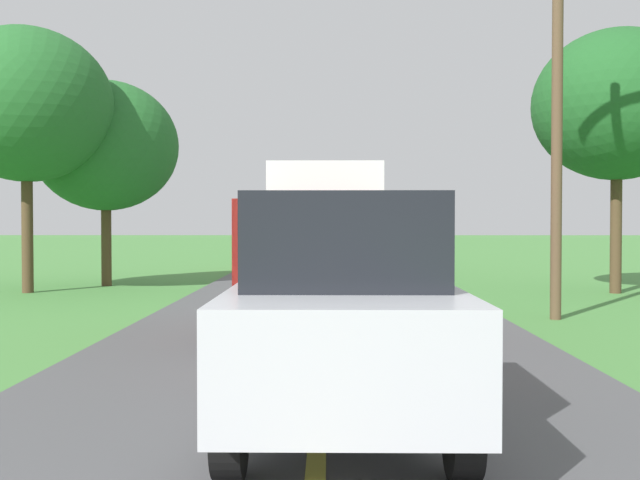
{
  "coord_description": "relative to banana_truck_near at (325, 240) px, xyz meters",
  "views": [
    {
      "loc": [
        0.09,
        -1.36,
        1.78
      ],
      "look_at": [
        -0.1,
        14.52,
        1.4
      ],
      "focal_mm": 41.6,
      "sensor_mm": 36.0,
      "label": 1
    }
  ],
  "objects": [
    {
      "name": "roadside_tree_far_left",
      "position": [
        7.27,
        5.55,
        3.23
      ],
      "size": [
        4.17,
        4.17,
        6.59
      ],
      "color": "#4C3823",
      "rests_on": "ground"
    },
    {
      "name": "banana_truck_far",
      "position": [
        -0.24,
        14.12,
        -0.01
      ],
      "size": [
        2.38,
        5.81,
        2.8
      ],
      "color": "#2D2D30",
      "rests_on": "road_surface"
    },
    {
      "name": "roadside_tree_mid_right",
      "position": [
        -6.16,
        7.54,
        2.43
      ],
      "size": [
        4.02,
        4.02,
        5.72
      ],
      "color": "#4C3823",
      "rests_on": "ground"
    },
    {
      "name": "banana_truck_near",
      "position": [
        0.0,
        0.0,
        0.0
      ],
      "size": [
        2.38,
        5.82,
        2.8
      ],
      "color": "#2D2D30",
      "rests_on": "road_surface"
    },
    {
      "name": "utility_pole_roadside",
      "position": [
        4.23,
        0.51,
        2.75
      ],
      "size": [
        2.06,
        0.2,
        7.84
      ],
      "color": "brown",
      "rests_on": "ground"
    },
    {
      "name": "roadside_tree_near_left",
      "position": [
        -7.54,
        5.5,
        3.25
      ],
      "size": [
        4.3,
        4.3,
        6.67
      ],
      "color": "#4C3823",
      "rests_on": "ground"
    },
    {
      "name": "following_car",
      "position": [
        0.18,
        -6.98,
        -0.4
      ],
      "size": [
        1.74,
        4.1,
        1.92
      ],
      "color": "#B7BABF",
      "rests_on": "road_surface"
    }
  ]
}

